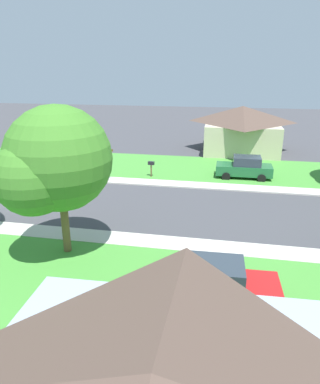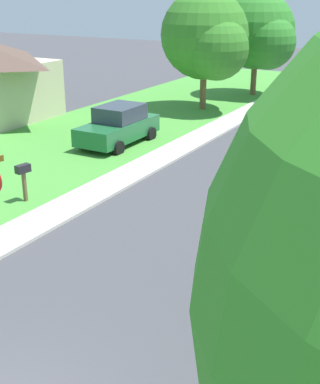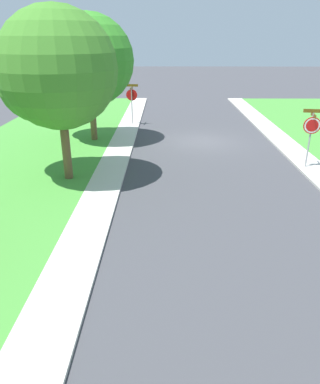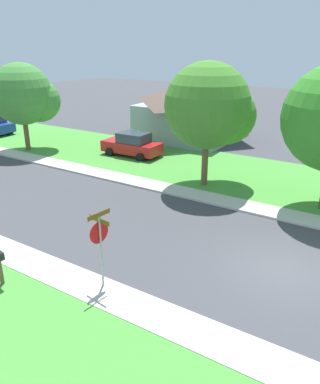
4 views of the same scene
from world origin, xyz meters
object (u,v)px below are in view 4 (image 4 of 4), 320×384
at_px(stop_sign_far_corner, 100,237).
at_px(house_right_setback, 193,110).
at_px(tree_across_right, 212,108).
at_px(car_red_far_down_street, 132,145).
at_px(tree_sidewalk_mid, 26,96).

bearing_deg(stop_sign_far_corner, house_right_setback, 20.46).
bearing_deg(house_right_setback, tree_across_right, -147.25).
xyz_separation_m(car_red_far_down_street, tree_sidewalk_mid, (-2.75, 7.50, 3.22)).
distance_m(tree_across_right, house_right_setback, 12.22).
relative_size(stop_sign_far_corner, car_red_far_down_street, 0.64).
bearing_deg(car_red_far_down_street, tree_across_right, -108.48).
xyz_separation_m(tree_across_right, house_right_setback, (10.14, 6.52, -2.03)).
bearing_deg(tree_sidewalk_mid, tree_across_right, -88.79).
distance_m(car_red_far_down_street, tree_across_right, 8.46).
bearing_deg(tree_across_right, car_red_far_down_street, 71.52).
distance_m(stop_sign_far_corner, car_red_far_down_street, 16.02).
height_order(tree_across_right, house_right_setback, tree_across_right).
distance_m(stop_sign_far_corner, house_right_setback, 22.57).
relative_size(tree_across_right, house_right_setback, 0.74).
relative_size(car_red_far_down_street, tree_sidewalk_mid, 0.67).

